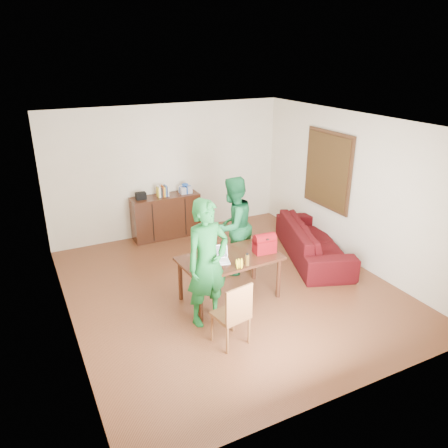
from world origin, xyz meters
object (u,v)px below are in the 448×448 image
table (230,262)px  laptop (219,260)px  chair (231,326)px  red_bag (264,245)px  bottle (247,259)px  person_far (233,226)px  sofa (313,240)px  person_near (207,263)px

table → laptop: bearing=-162.7°
chair → laptop: laptop is taller
chair → red_bag: (1.07, 0.94, 0.57)m
laptop → bottle: (0.33, -0.26, 0.05)m
bottle → red_bag: 0.52m
person_far → sofa: bearing=151.6°
person_far → sofa: size_ratio=0.75×
red_bag → chair: bearing=-133.9°
table → red_bag: red_bag is taller
table → person_near: 0.75m
chair → bottle: bearing=37.6°
person_near → bottle: person_near is taller
person_far → red_bag: (0.10, -0.87, -0.02)m
sofa → laptop: bearing=126.9°
bottle → sofa: 2.26m
table → person_far: person_far is taller
bottle → red_bag: red_bag is taller
chair → person_near: bearing=84.4°
bottle → sofa: (1.98, 0.97, -0.48)m
table → chair: bearing=-119.4°
person_near → bottle: bearing=-5.9°
chair → bottle: chair is taller
person_near → red_bag: 1.17m
bottle → red_bag: size_ratio=0.56×
bottle → table: bearing=107.5°
table → person_near: size_ratio=0.85×
person_near → person_far: 1.57m
person_near → sofa: person_near is taller
table → person_far: 0.94m
table → person_far: (0.46, 0.79, 0.24)m
table → red_bag: bearing=-11.8°
person_far → laptop: 1.11m
person_near → laptop: size_ratio=5.30×
laptop → person_far: bearing=67.2°
person_near → bottle: size_ratio=9.75×
table → red_bag: size_ratio=4.66×
person_near → laptop: 0.49m
table → person_near: person_near is taller
laptop → sofa: (2.31, 0.71, -0.43)m
table → sofa: size_ratio=0.69×
person_far → laptop: bearing=29.2°
person_near → sofa: bearing=10.6°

